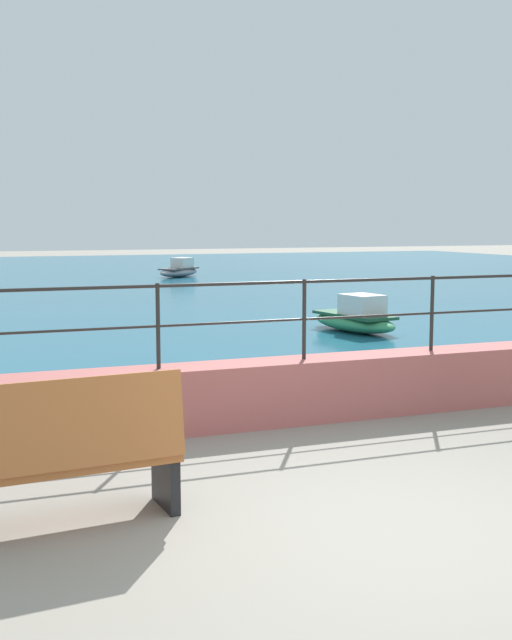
{
  "coord_description": "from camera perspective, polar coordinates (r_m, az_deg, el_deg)",
  "views": [
    {
      "loc": [
        -2.76,
        -4.74,
        2.22
      ],
      "look_at": [
        0.45,
        3.7,
        1.1
      ],
      "focal_mm": 44.01,
      "sensor_mm": 36.0,
      "label": 1
    }
  ],
  "objects": [
    {
      "name": "bench_main",
      "position": [
        5.92,
        -13.67,
        -9.43
      ],
      "size": [
        1.74,
        0.7,
        1.13
      ],
      "color": "#B76633",
      "rests_on": "ground"
    },
    {
      "name": "promenade_wall",
      "position": [
        8.61,
        -1.62,
        -5.47
      ],
      "size": [
        20.0,
        0.56,
        0.7
      ],
      "primitive_type": "cube",
      "color": "#BC605B",
      "rests_on": "ground"
    },
    {
      "name": "boat_0",
      "position": [
        15.78,
        7.26,
        0.12
      ],
      "size": [
        1.28,
        2.42,
        0.76
      ],
      "color": "#338C59",
      "rests_on": "lake_water"
    },
    {
      "name": "lake_water",
      "position": [
        30.78,
        -15.64,
        2.73
      ],
      "size": [
        64.0,
        44.32,
        0.06
      ],
      "primitive_type": "cube",
      "color": "#236B89",
      "rests_on": "ground"
    },
    {
      "name": "boat_3",
      "position": [
        31.88,
        -5.58,
        3.64
      ],
      "size": [
        2.33,
        2.18,
        0.76
      ],
      "color": "gray",
      "rests_on": "lake_water"
    },
    {
      "name": "ground_plane",
      "position": [
        5.92,
        9.02,
        -15.06
      ],
      "size": [
        120.0,
        120.0,
        0.0
      ],
      "primitive_type": "plane",
      "color": "gray"
    },
    {
      "name": "railing",
      "position": [
        8.45,
        -1.64,
        0.95
      ],
      "size": [
        18.44,
        0.04,
        0.9
      ],
      "color": "#282623",
      "rests_on": "promenade_wall"
    }
  ]
}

